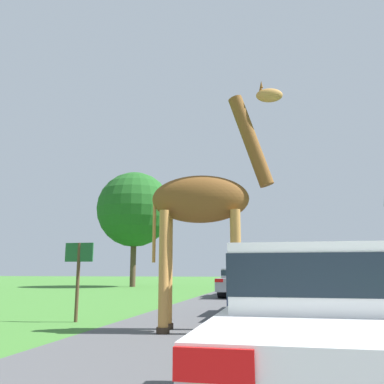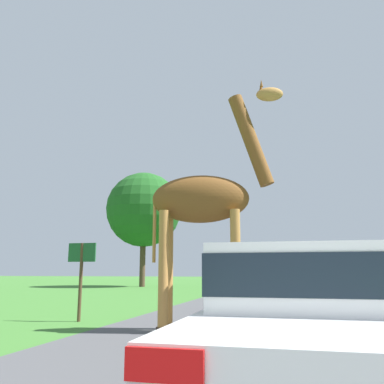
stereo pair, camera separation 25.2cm
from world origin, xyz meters
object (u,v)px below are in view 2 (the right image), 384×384
car_far_ahead (276,278)px  tree_far_right (144,210)px  car_queue_left (251,281)px  car_lead_maroon (325,323)px  car_queue_right (273,289)px  sign_post (81,266)px  giraffe_near_road (206,206)px

car_far_ahead → tree_far_right: size_ratio=0.48×
car_queue_left → car_lead_maroon: bearing=-82.0°
car_far_ahead → car_queue_right: bearing=-88.1°
car_queue_left → tree_far_right: (-8.82, 9.40, 4.97)m
car_queue_right → sign_post: size_ratio=2.32×
car_lead_maroon → giraffe_near_road: bearing=113.7°
giraffe_near_road → car_queue_left: 11.26m
car_far_ahead → sign_post: size_ratio=2.28×
car_lead_maroon → sign_post: bearing=134.6°
car_far_ahead → tree_far_right: (-9.68, 1.70, 4.94)m
car_far_ahead → sign_post: 18.37m
car_queue_right → sign_post: 5.07m
car_lead_maroon → car_far_ahead: size_ratio=0.97×
car_lead_maroon → car_queue_right: bearing=95.9°
sign_post → car_far_ahead: bearing=78.1°
car_queue_right → car_queue_left: 7.74m
sign_post → car_queue_right: bearing=31.7°
tree_far_right → car_queue_right: bearing=-59.1°
car_queue_right → car_far_ahead: bearing=91.9°
tree_far_right → sign_post: size_ratio=4.70×
car_lead_maroon → tree_far_right: bearing=113.9°
giraffe_near_road → tree_far_right: bearing=-164.0°
car_queue_left → sign_post: 10.69m
giraffe_near_road → car_queue_right: bearing=154.8°
car_far_ahead → car_queue_left: bearing=-96.3°
tree_far_right → sign_post: (5.90, -19.67, -4.40)m
sign_post → car_lead_maroon: bearing=-45.4°
car_queue_right → car_far_ahead: (-0.51, 15.32, 0.05)m
car_far_ahead → sign_post: sign_post is taller
car_queue_left → giraffe_near_road: bearing=-88.6°
car_queue_left → car_far_ahead: car_far_ahead is taller
car_queue_right → tree_far_right: 20.45m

